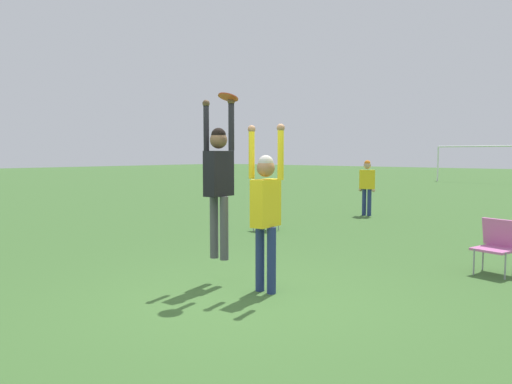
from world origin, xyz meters
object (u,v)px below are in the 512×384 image
(person_defending, at_px, (266,204))
(frisbee, at_px, (228,97))
(camping_chair_2, at_px, (496,243))
(person_spectator_near, at_px, (367,183))
(person_jumping, at_px, (219,174))
(camping_chair_1, at_px, (269,209))

(person_defending, xyz_separation_m, frisbee, (-0.53, -0.16, 1.40))
(frisbee, xyz_separation_m, camping_chair_2, (2.53, 3.28, -2.11))
(camping_chair_2, height_order, person_spectator_near, person_spectator_near)
(person_jumping, distance_m, person_defending, 0.88)
(camping_chair_2, bearing_deg, person_spectator_near, -33.10)
(person_jumping, xyz_separation_m, camping_chair_2, (2.79, 3.20, -1.08))
(person_defending, relative_size, person_spectator_near, 1.35)
(frisbee, relative_size, person_spectator_near, 0.17)
(person_jumping, xyz_separation_m, person_defending, (0.79, 0.08, -0.37))
(person_jumping, distance_m, person_spectator_near, 8.64)
(person_defending, distance_m, camping_chair_2, 3.77)
(camping_chair_1, bearing_deg, person_jumping, 131.20)
(person_defending, distance_m, camping_chair_1, 5.41)
(frisbee, distance_m, camping_chair_2, 4.65)
(camping_chair_1, bearing_deg, person_spectator_near, -85.74)
(camping_chair_2, distance_m, person_spectator_near, 7.17)
(camping_chair_1, height_order, camping_chair_2, camping_chair_1)
(person_jumping, height_order, person_defending, person_jumping)
(person_spectator_near, bearing_deg, person_jumping, -92.58)
(person_spectator_near, bearing_deg, frisbee, -91.05)
(person_jumping, xyz_separation_m, frisbee, (0.26, -0.08, 1.03))
(camping_chair_2, xyz_separation_m, person_spectator_near, (-4.99, 5.13, 0.50))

